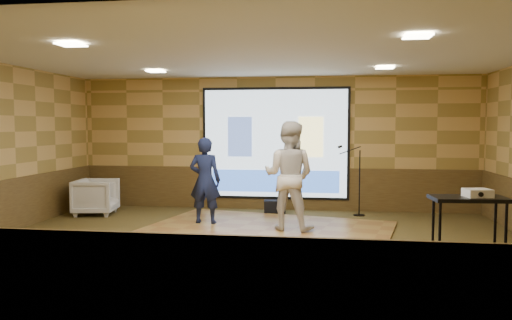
# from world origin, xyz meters

# --- Properties ---
(ground) EXTENTS (9.00, 9.00, 0.00)m
(ground) POSITION_xyz_m (0.00, 0.00, 0.00)
(ground) COLOR #2C3417
(ground) RESTS_ON ground
(room_shell) EXTENTS (9.04, 7.04, 3.02)m
(room_shell) POSITION_xyz_m (0.00, 0.00, 2.09)
(room_shell) COLOR tan
(room_shell) RESTS_ON ground
(wainscot_back) EXTENTS (9.00, 0.04, 0.95)m
(wainscot_back) POSITION_xyz_m (0.00, 3.48, 0.47)
(wainscot_back) COLOR #432E16
(wainscot_back) RESTS_ON ground
(wainscot_front) EXTENTS (9.00, 0.04, 0.95)m
(wainscot_front) POSITION_xyz_m (0.00, -3.48, 0.47)
(wainscot_front) COLOR #432E16
(wainscot_front) RESTS_ON ground
(projector_screen) EXTENTS (3.32, 0.06, 2.52)m
(projector_screen) POSITION_xyz_m (0.00, 3.44, 1.47)
(projector_screen) COLOR black
(projector_screen) RESTS_ON room_shell
(downlight_nw) EXTENTS (0.32, 0.32, 0.02)m
(downlight_nw) POSITION_xyz_m (-2.20, 1.80, 2.97)
(downlight_nw) COLOR #FDECBE
(downlight_nw) RESTS_ON room_shell
(downlight_ne) EXTENTS (0.32, 0.32, 0.02)m
(downlight_ne) POSITION_xyz_m (2.20, 1.80, 2.97)
(downlight_ne) COLOR #FDECBE
(downlight_ne) RESTS_ON room_shell
(downlight_sw) EXTENTS (0.32, 0.32, 0.02)m
(downlight_sw) POSITION_xyz_m (-2.20, -1.50, 2.97)
(downlight_sw) COLOR #FDECBE
(downlight_sw) RESTS_ON room_shell
(downlight_se) EXTENTS (0.32, 0.32, 0.02)m
(downlight_se) POSITION_xyz_m (2.20, -1.50, 2.97)
(downlight_se) COLOR #FDECBE
(downlight_se) RESTS_ON room_shell
(dance_floor) EXTENTS (4.97, 4.17, 0.03)m
(dance_floor) POSITION_xyz_m (0.05, 1.03, 0.02)
(dance_floor) COLOR olive
(dance_floor) RESTS_ON ground
(player_left) EXTENTS (0.61, 0.41, 1.65)m
(player_left) POSITION_xyz_m (-1.16, 1.53, 0.86)
(player_left) COLOR #131A3D
(player_left) RESTS_ON dance_floor
(player_right) EXTENTS (1.10, 0.94, 1.95)m
(player_right) POSITION_xyz_m (0.48, 1.17, 1.01)
(player_right) COLOR beige
(player_right) RESTS_ON dance_floor
(av_table) EXTENTS (0.94, 0.50, 0.99)m
(av_table) POSITION_xyz_m (2.97, -1.02, 0.70)
(av_table) COLOR black
(av_table) RESTS_ON ground
(projector) EXTENTS (0.36, 0.31, 0.10)m
(projector) POSITION_xyz_m (3.07, -1.04, 1.04)
(projector) COLOR white
(projector) RESTS_ON av_table
(mic_stand) EXTENTS (0.59, 0.24, 1.50)m
(mic_stand) POSITION_xyz_m (1.79, 2.93, 0.49)
(mic_stand) COLOR black
(mic_stand) RESTS_ON ground
(banquet_chair) EXTENTS (0.96, 0.94, 0.77)m
(banquet_chair) POSITION_xyz_m (-3.72, 2.26, 0.38)
(banquet_chair) COLOR gray
(banquet_chair) RESTS_ON ground
(duffel_bag) EXTENTS (0.49, 0.35, 0.28)m
(duffel_bag) POSITION_xyz_m (0.05, 2.93, 0.14)
(duffel_bag) COLOR black
(duffel_bag) RESTS_ON ground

